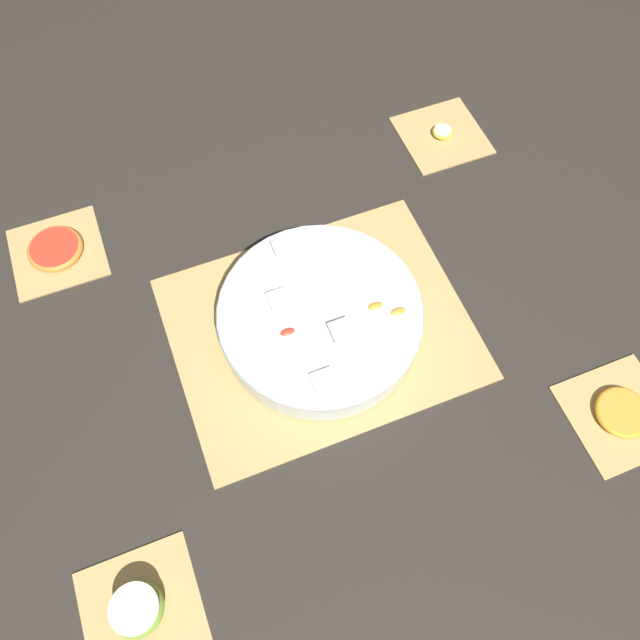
{
  "coord_description": "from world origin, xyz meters",
  "views": [
    {
      "loc": [
        -0.15,
        -0.39,
        0.84
      ],
      "look_at": [
        0.0,
        0.0,
        0.03
      ],
      "focal_mm": 35.0,
      "sensor_mm": 36.0,
      "label": 1
    }
  ],
  "objects_px": {
    "fruit_salad_bowl": "(320,317)",
    "grapefruit_slice": "(55,249)",
    "orange_slice_whole": "(622,412)",
    "apple_half": "(137,609)",
    "banana_coin_single": "(443,132)"
  },
  "relations": [
    {
      "from": "apple_half",
      "to": "banana_coin_single",
      "type": "relative_size",
      "value": 1.77
    },
    {
      "from": "apple_half",
      "to": "fruit_salad_bowl",
      "type": "bearing_deg",
      "value": 39.13
    },
    {
      "from": "fruit_salad_bowl",
      "to": "orange_slice_whole",
      "type": "distance_m",
      "value": 0.44
    },
    {
      "from": "fruit_salad_bowl",
      "to": "grapefruit_slice",
      "type": "relative_size",
      "value": 3.41
    },
    {
      "from": "apple_half",
      "to": "banana_coin_single",
      "type": "xyz_separation_m",
      "value": [
        0.69,
        0.56,
        -0.01
      ]
    },
    {
      "from": "apple_half",
      "to": "orange_slice_whole",
      "type": "relative_size",
      "value": 0.85
    },
    {
      "from": "apple_half",
      "to": "grapefruit_slice",
      "type": "bearing_deg",
      "value": 90.0
    },
    {
      "from": "fruit_salad_bowl",
      "to": "apple_half",
      "type": "relative_size",
      "value": 4.62
    },
    {
      "from": "orange_slice_whole",
      "to": "grapefruit_slice",
      "type": "bearing_deg",
      "value": 140.81
    },
    {
      "from": "apple_half",
      "to": "orange_slice_whole",
      "type": "xyz_separation_m",
      "value": [
        0.69,
        0.0,
        -0.01
      ]
    },
    {
      "from": "fruit_salad_bowl",
      "to": "apple_half",
      "type": "xyz_separation_m",
      "value": [
        -0.34,
        -0.28,
        -0.01
      ]
    },
    {
      "from": "orange_slice_whole",
      "to": "grapefruit_slice",
      "type": "distance_m",
      "value": 0.89
    },
    {
      "from": "apple_half",
      "to": "banana_coin_single",
      "type": "height_order",
      "value": "apple_half"
    },
    {
      "from": "apple_half",
      "to": "orange_slice_whole",
      "type": "height_order",
      "value": "apple_half"
    },
    {
      "from": "fruit_salad_bowl",
      "to": "orange_slice_whole",
      "type": "xyz_separation_m",
      "value": [
        0.34,
        -0.28,
        -0.03
      ]
    }
  ]
}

